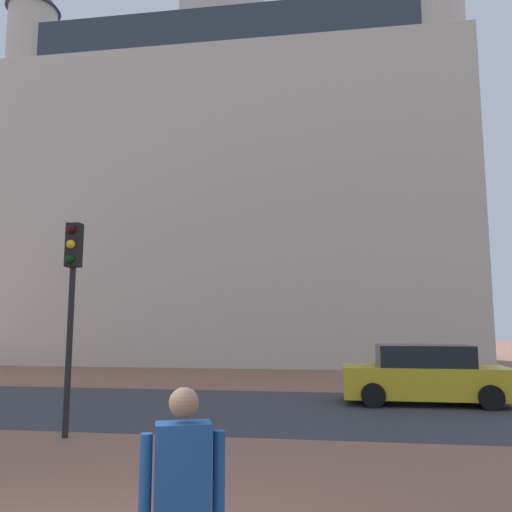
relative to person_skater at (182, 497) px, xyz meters
The scene contains 6 objects.
ground_plane 10.01m from the person_skater, 97.64° to the left, with size 120.00×120.00×0.00m, color #93604C.
street_asphalt_strip 9.99m from the person_skater, 97.66° to the left, with size 120.00×6.89×0.00m, color #38383D.
landmark_building 29.98m from the person_skater, 100.02° to the left, with size 26.94×13.57×32.62m.
person_skater is the anchor object (origin of this frame).
car_yellow 11.93m from the person_skater, 72.49° to the left, with size 4.46×2.08×1.60m.
traffic_light_pole 7.45m from the person_skater, 124.83° to the left, with size 0.28×0.34×4.23m.
Camera 1 is at (2.41, -3.59, 2.19)m, focal length 35.85 mm.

